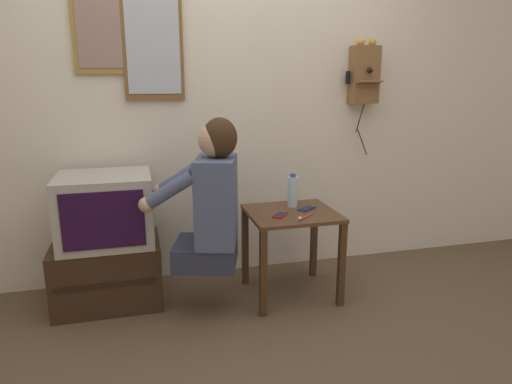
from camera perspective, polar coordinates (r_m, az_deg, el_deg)
name	(u,v)px	position (r m, az deg, el deg)	size (l,w,h in m)	color
ground_plane	(257,345)	(2.57, 0.16, -18.55)	(14.00, 14.00, 0.00)	brown
wall_back	(218,94)	(3.17, -4.73, 12.12)	(6.80, 0.05, 2.55)	silver
side_table	(291,229)	(2.92, 4.44, -4.60)	(0.55, 0.51, 0.56)	#51331E
person	(211,199)	(2.64, -5.59, -0.83)	(0.59, 0.49, 0.87)	#2D3347
tv_stand	(108,272)	(3.04, -17.99, -9.53)	(0.64, 0.46, 0.40)	#382316
television	(106,209)	(2.90, -18.28, -2.05)	(0.55, 0.47, 0.42)	#ADA89E
wall_phone_antique	(364,74)	(3.42, 13.36, 14.17)	(0.24, 0.19, 0.82)	brown
framed_picture	(106,31)	(3.09, -18.20, 18.59)	(0.41, 0.03, 0.51)	olive
wall_mirror	(153,40)	(3.08, -12.79, 18.01)	(0.38, 0.04, 0.73)	brown
cell_phone_held	(280,215)	(2.79, 3.05, -2.86)	(0.12, 0.13, 0.01)	maroon
cell_phone_spare	(307,208)	(2.94, 6.35, -2.06)	(0.14, 0.12, 0.01)	navy
water_bottle	(293,191)	(2.97, 4.60, 0.09)	(0.07, 0.07, 0.22)	silver
toothbrush	(305,217)	(2.76, 6.11, -3.13)	(0.13, 0.12, 0.02)	#D83F4C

